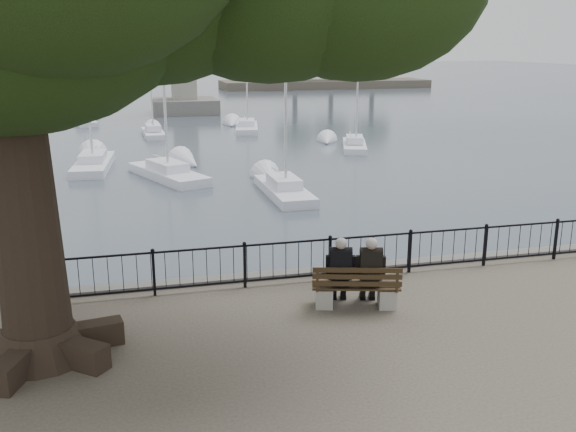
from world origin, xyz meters
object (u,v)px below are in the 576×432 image
object	(u,v)px
lion_monument	(184,89)
person_left	(340,274)
person_right	(370,274)
bench	(356,292)

from	to	relation	value
lion_monument	person_left	bearing A→B (deg)	-91.47
person_right	lion_monument	distance (m)	49.09
bench	person_right	world-z (taller)	person_right
person_right	lion_monument	size ratio (longest dim) A/B	0.18
bench	person_right	xyz separation A→B (m)	(0.30, 0.02, 0.37)
bench	lion_monument	world-z (taller)	lion_monument
bench	person_right	bearing A→B (deg)	4.56
bench	lion_monument	size ratio (longest dim) A/B	0.22
person_right	lion_monument	bearing A→B (deg)	89.23
person_left	person_right	world-z (taller)	same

